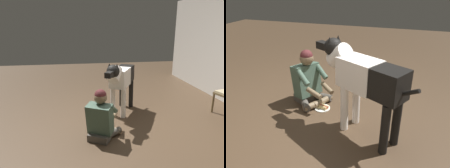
# 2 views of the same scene
# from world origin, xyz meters

# --- Properties ---
(ground_plane) EXTENTS (13.39, 13.39, 0.00)m
(ground_plane) POSITION_xyz_m (0.00, 0.00, 0.00)
(ground_plane) COLOR #493625
(person_sitting_on_floor) EXTENTS (0.71, 0.63, 0.86)m
(person_sitting_on_floor) POSITION_xyz_m (0.28, -0.28, 0.35)
(person_sitting_on_floor) COLOR #4D4840
(person_sitting_on_floor) RESTS_ON ground
(large_dog) EXTENTS (1.36, 0.81, 1.17)m
(large_dog) POSITION_xyz_m (-0.67, 0.24, 0.76)
(large_dog) COLOR white
(large_dog) RESTS_ON ground
(hot_dog_on_plate) EXTENTS (0.24, 0.24, 0.06)m
(hot_dog_on_plate) POSITION_xyz_m (0.01, -0.13, 0.03)
(hot_dog_on_plate) COLOR white
(hot_dog_on_plate) RESTS_ON ground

